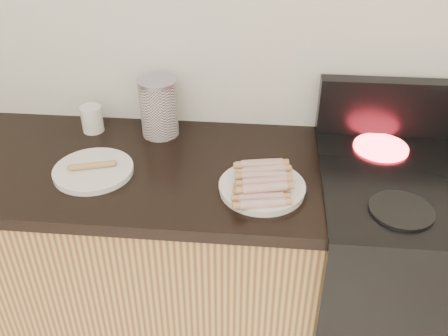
# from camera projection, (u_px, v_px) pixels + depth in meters

# --- Properties ---
(wall_back) EXTENTS (4.00, 0.04, 2.60)m
(wall_back) POSITION_uv_depth(u_px,v_px,m) (204.00, 14.00, 1.64)
(wall_back) COLOR silver
(wall_back) RESTS_ON ground
(cabinet_base) EXTENTS (2.20, 0.59, 0.86)m
(cabinet_base) POSITION_uv_depth(u_px,v_px,m) (18.00, 260.00, 1.92)
(cabinet_base) COLOR #AF8946
(cabinet_base) RESTS_ON floor
(stove) EXTENTS (0.76, 0.65, 0.91)m
(stove) POSITION_uv_depth(u_px,v_px,m) (415.00, 285.00, 1.77)
(stove) COLOR black
(stove) RESTS_ON floor
(stove_panel) EXTENTS (0.76, 0.06, 0.20)m
(stove_panel) POSITION_uv_depth(u_px,v_px,m) (431.00, 109.00, 1.70)
(stove_panel) COLOR black
(stove_panel) RESTS_ON stove
(burner_near_left) EXTENTS (0.18, 0.18, 0.01)m
(burner_near_left) POSITION_uv_depth(u_px,v_px,m) (401.00, 210.00, 1.39)
(burner_near_left) COLOR black
(burner_near_left) RESTS_ON stove
(burner_far_left) EXTENTS (0.18, 0.18, 0.01)m
(burner_far_left) POSITION_uv_depth(u_px,v_px,m) (381.00, 147.00, 1.67)
(burner_far_left) COLOR #FF1E2D
(burner_far_left) RESTS_ON stove
(main_plate) EXTENTS (0.33, 0.33, 0.02)m
(main_plate) POSITION_uv_depth(u_px,v_px,m) (262.00, 188.00, 1.49)
(main_plate) COLOR white
(main_plate) RESTS_ON counter_slab
(side_plate) EXTENTS (0.33, 0.33, 0.02)m
(side_plate) POSITION_uv_depth(u_px,v_px,m) (93.00, 171.00, 1.57)
(side_plate) COLOR white
(side_plate) RESTS_ON counter_slab
(hotdog_pile) EXTENTS (0.13, 0.25, 0.05)m
(hotdog_pile) POSITION_uv_depth(u_px,v_px,m) (262.00, 180.00, 1.47)
(hotdog_pile) COLOR #983C2D
(hotdog_pile) RESTS_ON main_plate
(plain_sausages) EXTENTS (0.13, 0.06, 0.02)m
(plain_sausages) POSITION_uv_depth(u_px,v_px,m) (92.00, 165.00, 1.56)
(plain_sausages) COLOR #D37A4B
(plain_sausages) RESTS_ON side_plate
(canister) EXTENTS (0.13, 0.13, 0.21)m
(canister) POSITION_uv_depth(u_px,v_px,m) (159.00, 107.00, 1.73)
(canister) COLOR silver
(canister) RESTS_ON counter_slab
(mug) EXTENTS (0.08, 0.08, 0.09)m
(mug) POSITION_uv_depth(u_px,v_px,m) (92.00, 119.00, 1.78)
(mug) COLOR white
(mug) RESTS_ON counter_slab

